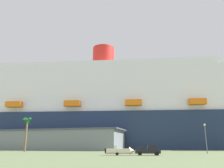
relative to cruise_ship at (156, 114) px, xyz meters
name	(u,v)px	position (x,y,z in m)	size (l,w,h in m)	color
ground_plane	(124,151)	(-13.70, -32.47, -18.79)	(600.00, 600.00, 0.00)	#66754C
cruise_ship	(156,114)	(0.00, 0.00, 0.00)	(260.48, 62.15, 65.63)	#1E2D4C
terminal_building	(55,140)	(-45.58, -30.19, -14.27)	(64.13, 24.06, 9.00)	slate
pickup_truck	(149,151)	(-1.56, -76.24, -17.74)	(5.82, 2.88, 2.20)	black
small_boat_on_trailer	(121,151)	(-7.75, -77.10, -17.82)	(7.53, 2.65, 2.15)	#595960
palm_tree	(27,125)	(-45.25, -55.09, -9.50)	(3.65, 3.88, 12.00)	brown
street_lamp	(205,134)	(13.31, -63.05, -13.61)	(0.56, 0.56, 7.94)	slate
parked_car_black_coupe	(141,149)	(-5.61, -47.86, -17.96)	(4.83, 2.26, 1.58)	black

